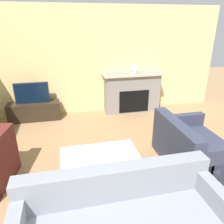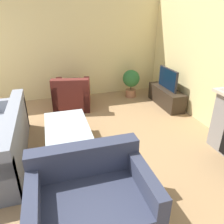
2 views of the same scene
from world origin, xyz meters
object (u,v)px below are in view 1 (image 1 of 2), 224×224
(coffee_table, at_px, (100,157))
(mantel_clock, at_px, (134,69))
(tv, at_px, (32,93))
(couch_loveseat, at_px, (192,148))

(coffee_table, relative_size, mantel_clock, 5.50)
(tv, distance_m, couch_loveseat, 3.81)
(tv, bearing_deg, couch_loveseat, -41.83)
(coffee_table, height_order, mantel_clock, mantel_clock)
(couch_loveseat, relative_size, mantel_clock, 6.27)
(mantel_clock, bearing_deg, tv, -178.66)
(couch_loveseat, xyz_separation_m, coffee_table, (-1.61, -0.10, 0.12))
(couch_loveseat, bearing_deg, mantel_clock, 5.26)
(coffee_table, bearing_deg, couch_loveseat, 3.43)
(tv, bearing_deg, mantel_clock, 1.34)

